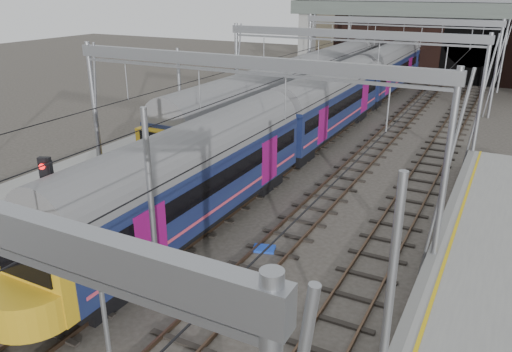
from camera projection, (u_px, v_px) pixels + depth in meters
The scene contains 12 objects.
ground at pixel (120, 335), 15.90m from camera, with size 160.00×160.00×0.00m, color #38332D.
tracks at pixel (302, 182), 28.31m from camera, with size 14.40×80.00×0.22m.
overhead_line at pixel (345, 51), 31.34m from camera, with size 16.80×80.00×8.00m.
retaining_wall at pixel (440, 43), 56.73m from camera, with size 28.00×2.75×9.00m.
overbridge at pixel (421, 19), 51.38m from camera, with size 28.00×3.00×9.25m.
train_main at pixel (361, 83), 42.88m from camera, with size 2.95×68.23×5.03m.
train_second at pixel (357, 62), 54.57m from camera, with size 3.01×69.62×5.11m.
signal_near_left at pixel (56, 215), 16.43m from camera, with size 0.42×0.49×5.40m.
signal_near_centre at pixel (56, 241), 15.40m from camera, with size 0.36×0.47×4.85m.
relay_cabinet at pixel (31, 250), 19.98m from camera, with size 0.52×0.43×1.03m, color silver.
equip_cover_b at pixel (235, 300), 17.58m from camera, with size 0.77×0.54×0.09m, color #1940BE.
equip_cover_c at pixel (264, 249), 21.02m from camera, with size 0.91×0.64×0.11m, color #1940BE.
Camera 1 is at (9.89, -9.54, 10.42)m, focal length 35.00 mm.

